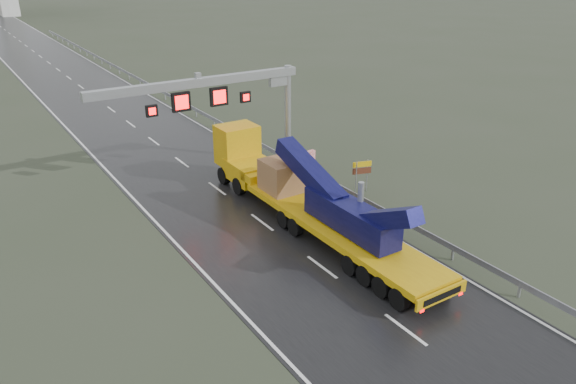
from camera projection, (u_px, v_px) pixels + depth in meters
ground at (374, 307)px, 25.16m from camera, size 400.00×400.00×0.00m
road at (111, 110)px, 56.07m from camera, size 11.00×200.00×0.02m
guardrail at (210, 117)px, 51.09m from camera, size 0.20×140.00×1.40m
sign_gantry at (228, 96)px, 37.88m from camera, size 14.90×1.20×7.42m
heavy_haul_truck at (295, 188)px, 32.99m from camera, size 3.06×19.91×4.67m
exit_sign_pair at (362, 170)px, 36.43m from camera, size 1.24×0.43×2.19m
striped_barrier at (311, 157)px, 41.69m from camera, size 0.66×0.41×1.05m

